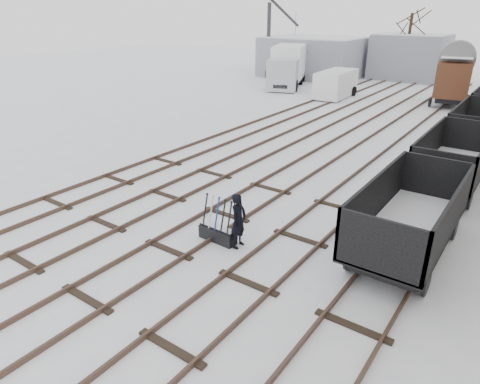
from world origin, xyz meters
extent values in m
plane|color=white|center=(0.00, 0.00, 0.00)|extent=(120.00, 120.00, 0.00)
cube|color=black|center=(-6.72, 14.00, 0.07)|extent=(0.07, 52.00, 0.15)
cube|color=black|center=(-5.28, 14.00, 0.07)|extent=(0.07, 52.00, 0.15)
cube|color=black|center=(-6.00, 2.00, 0.03)|extent=(1.90, 0.20, 0.08)
cube|color=black|center=(-3.72, 14.00, 0.07)|extent=(0.07, 52.00, 0.15)
cube|color=black|center=(-2.28, 14.00, 0.07)|extent=(0.07, 52.00, 0.15)
cube|color=black|center=(-3.00, 2.00, 0.03)|extent=(1.90, 0.20, 0.08)
cube|color=black|center=(-0.72, 14.00, 0.07)|extent=(0.07, 52.00, 0.15)
cube|color=black|center=(0.72, 14.00, 0.07)|extent=(0.07, 52.00, 0.15)
cube|color=black|center=(0.00, 2.00, 0.03)|extent=(1.90, 0.20, 0.08)
cube|color=black|center=(2.28, 14.00, 0.07)|extent=(0.07, 52.00, 0.15)
cube|color=black|center=(3.72, 14.00, 0.07)|extent=(0.07, 52.00, 0.15)
cube|color=black|center=(3.00, 2.00, 0.03)|extent=(1.90, 0.20, 0.08)
cube|color=black|center=(5.28, 14.00, 0.07)|extent=(0.07, 52.00, 0.15)
cube|color=black|center=(6.00, 2.00, 0.03)|extent=(1.90, 0.20, 0.08)
cube|color=#8F95A1|center=(-13.00, 36.00, 2.00)|extent=(10.00, 8.00, 4.00)
cube|color=silver|center=(-13.00, 36.00, 4.05)|extent=(9.80, 7.84, 0.10)
cube|color=#8F95A1|center=(-4.00, 40.00, 2.20)|extent=(7.00, 6.00, 4.40)
cube|color=silver|center=(-4.00, 40.00, 4.45)|extent=(6.86, 5.88, 0.10)
cube|color=black|center=(0.86, 1.39, 0.22)|extent=(1.32, 0.47, 0.44)
cube|color=black|center=(0.86, 1.39, 0.46)|extent=(1.31, 0.35, 0.06)
cube|color=silver|center=(0.86, 1.39, 0.50)|extent=(1.26, 0.31, 0.03)
cylinder|color=black|center=(0.36, 1.41, 0.95)|extent=(0.06, 0.32, 1.08)
cylinder|color=silver|center=(0.61, 1.40, 0.95)|extent=(0.06, 0.32, 1.08)
cylinder|color=#0C2E9D|center=(0.86, 1.39, 0.95)|extent=(0.06, 0.32, 1.08)
cylinder|color=black|center=(1.11, 1.38, 0.95)|extent=(0.06, 0.32, 1.08)
cylinder|color=black|center=(1.36, 1.37, 0.95)|extent=(0.06, 0.32, 1.08)
imported|color=black|center=(1.61, 1.49, 0.89)|extent=(0.48, 0.68, 1.79)
cube|color=black|center=(6.00, 4.10, 0.62)|extent=(1.83, 5.03, 0.38)
cube|color=black|center=(6.00, 4.10, 0.81)|extent=(2.28, 5.71, 0.11)
cube|color=black|center=(4.91, 4.10, 1.57)|extent=(0.10, 5.71, 1.52)
cube|color=black|center=(7.09, 4.10, 1.57)|extent=(0.10, 5.71, 1.52)
cube|color=silver|center=(6.00, 4.10, 0.90)|extent=(2.06, 5.48, 0.06)
cylinder|color=black|center=(4.95, 2.27, 0.33)|extent=(0.11, 0.67, 0.67)
cylinder|color=black|center=(7.05, 5.93, 0.33)|extent=(0.11, 0.67, 0.67)
cube|color=black|center=(6.00, 10.50, 0.62)|extent=(1.83, 5.03, 0.38)
cube|color=black|center=(6.00, 10.50, 0.81)|extent=(2.28, 5.71, 0.11)
cube|color=black|center=(4.91, 10.50, 1.57)|extent=(0.10, 5.71, 1.52)
cube|color=silver|center=(6.00, 10.50, 0.90)|extent=(2.06, 5.48, 0.06)
cylinder|color=black|center=(4.95, 8.67, 0.33)|extent=(0.11, 0.67, 0.67)
cube|color=black|center=(6.00, 16.90, 0.62)|extent=(1.83, 5.03, 0.38)
cube|color=black|center=(6.00, 16.90, 0.81)|extent=(2.28, 5.71, 0.11)
cube|color=black|center=(4.91, 16.90, 1.57)|extent=(0.10, 5.71, 1.52)
cube|color=silver|center=(6.00, 16.90, 0.90)|extent=(2.06, 5.48, 0.06)
cylinder|color=black|center=(4.95, 15.07, 0.33)|extent=(0.11, 0.67, 0.67)
cube|color=black|center=(4.91, 23.30, 1.57)|extent=(0.10, 5.71, 1.52)
cylinder|color=black|center=(4.95, 21.47, 0.33)|extent=(0.11, 0.67, 0.67)
cube|color=black|center=(2.46, 28.34, 0.63)|extent=(2.43, 4.45, 0.38)
cube|color=#4F2317|center=(2.46, 28.34, 2.07)|extent=(2.97, 5.09, 2.50)
cube|color=silver|center=(2.46, 28.34, 3.66)|extent=(2.71, 4.82, 0.04)
cylinder|color=black|center=(1.40, 26.80, 0.34)|extent=(0.12, 0.67, 0.67)
cylinder|color=black|center=(3.52, 29.88, 0.34)|extent=(0.12, 0.67, 0.67)
cube|color=black|center=(-12.09, 28.63, 0.59)|extent=(4.11, 8.04, 0.32)
cube|color=#A9B0B3|center=(-12.09, 25.64, 1.44)|extent=(3.16, 2.91, 2.67)
cube|color=white|center=(-12.09, 29.49, 2.14)|extent=(4.49, 6.15, 2.99)
cube|color=silver|center=(-12.09, 29.49, 3.66)|extent=(4.40, 6.03, 0.04)
cylinder|color=black|center=(-13.27, 25.85, 0.53)|extent=(0.32, 1.07, 1.07)
cylinder|color=black|center=(-10.91, 31.62, 0.53)|extent=(0.32, 1.07, 1.07)
cube|color=white|center=(-6.00, 26.02, 1.12)|extent=(2.41, 5.05, 2.02)
cube|color=silver|center=(-6.00, 26.02, 2.15)|extent=(2.35, 4.94, 0.04)
cylinder|color=black|center=(-7.01, 24.45, 0.39)|extent=(0.25, 0.79, 0.79)
cylinder|color=black|center=(-4.99, 27.59, 0.39)|extent=(0.25, 0.79, 0.79)
cube|color=#2C2C31|center=(-17.00, 33.00, 0.37)|extent=(2.17, 2.17, 0.74)
cylinder|color=#2C2C31|center=(-17.00, 33.00, 3.72)|extent=(0.41, 0.41, 7.44)
cylinder|color=#2C2C31|center=(-17.00, 34.67, 6.70)|extent=(2.00, 4.50, 3.43)
cylinder|color=black|center=(-17.00, 36.63, 4.46)|extent=(0.04, 0.04, 4.19)
cylinder|color=black|center=(-4.15, 39.07, 3.23)|extent=(0.30, 0.30, 6.46)
camera|label=1|loc=(8.46, -8.07, 6.95)|focal=32.00mm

